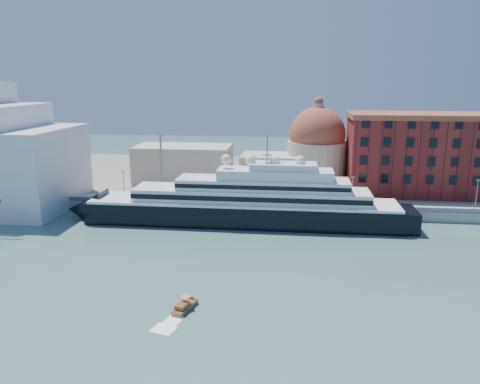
# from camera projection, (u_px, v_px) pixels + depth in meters

# --- Properties ---
(ground) EXTENTS (400.00, 400.00, 0.00)m
(ground) POSITION_uv_depth(u_px,v_px,m) (215.00, 257.00, 93.42)
(ground) COLOR #38615C
(ground) RESTS_ON ground
(quay) EXTENTS (180.00, 10.00, 2.50)m
(quay) POSITION_uv_depth(u_px,v_px,m) (236.00, 206.00, 125.94)
(quay) COLOR gray
(quay) RESTS_ON ground
(land) EXTENTS (260.00, 72.00, 2.00)m
(land) POSITION_uv_depth(u_px,v_px,m) (251.00, 176.00, 165.56)
(land) COLOR slate
(land) RESTS_ON ground
(quay_fence) EXTENTS (180.00, 0.10, 1.20)m
(quay_fence) POSITION_uv_depth(u_px,v_px,m) (234.00, 204.00, 121.16)
(quay_fence) COLOR slate
(quay_fence) RESTS_ON quay
(superyacht) EXTENTS (86.13, 11.94, 25.74)m
(superyacht) POSITION_uv_depth(u_px,v_px,m) (233.00, 206.00, 114.50)
(superyacht) COLOR black
(superyacht) RESTS_ON ground
(service_barge) EXTENTS (13.84, 7.07, 2.97)m
(service_barge) POSITION_uv_depth(u_px,v_px,m) (15.00, 214.00, 120.43)
(service_barge) COLOR white
(service_barge) RESTS_ON ground
(water_taxi) EXTENTS (3.19, 5.66, 2.55)m
(water_taxi) POSITION_uv_depth(u_px,v_px,m) (185.00, 306.00, 71.85)
(water_taxi) COLOR brown
(water_taxi) RESTS_ON ground
(warehouse) EXTENTS (43.00, 19.00, 23.25)m
(warehouse) POSITION_uv_depth(u_px,v_px,m) (423.00, 153.00, 134.45)
(warehouse) COLOR maroon
(warehouse) RESTS_ON land
(church) EXTENTS (66.00, 18.00, 25.50)m
(church) POSITION_uv_depth(u_px,v_px,m) (266.00, 157.00, 145.82)
(church) COLOR beige
(church) RESTS_ON land
(lamp_posts) EXTENTS (120.80, 2.40, 18.00)m
(lamp_posts) POSITION_uv_depth(u_px,v_px,m) (188.00, 175.00, 123.67)
(lamp_posts) COLOR slate
(lamp_posts) RESTS_ON quay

